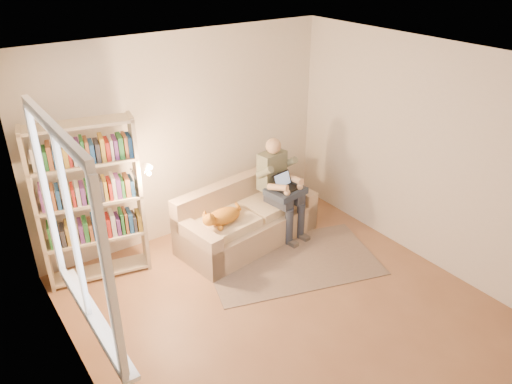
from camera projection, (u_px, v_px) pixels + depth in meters
floor at (295, 318)px, 5.19m from camera, size 4.50×4.50×0.00m
ceiling at (306, 68)px, 4.00m from camera, size 4.00×4.50×0.02m
wall_left at (84, 287)px, 3.58m from camera, size 0.02×4.50×2.60m
wall_right at (437, 160)px, 5.62m from camera, size 0.02×4.50×2.60m
wall_back at (185, 137)px, 6.24m from camera, size 4.00×0.02×2.60m
window at (81, 263)px, 3.72m from camera, size 0.12×1.52×1.69m
sofa at (246, 221)px, 6.41m from camera, size 1.89×1.05×0.76m
person at (279, 183)px, 6.38m from camera, size 0.43×0.62×1.30m
cat at (224, 215)px, 5.93m from camera, size 0.65×0.29×0.24m
blanket at (283, 192)px, 6.31m from camera, size 0.50×0.43×0.08m
laptop at (283, 185)px, 6.28m from camera, size 0.30×0.28×0.24m
bookshelf at (89, 195)px, 5.40m from camera, size 1.24×0.59×1.89m
rug at (292, 261)px, 6.09m from camera, size 2.29×1.74×0.01m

